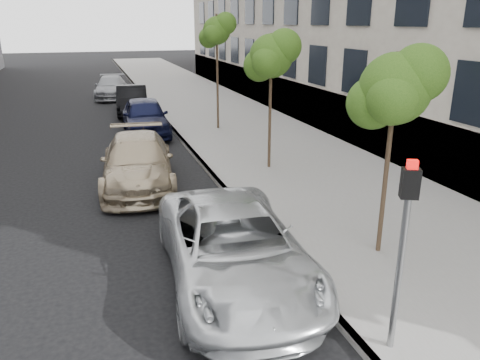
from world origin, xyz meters
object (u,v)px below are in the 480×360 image
tree_near (396,89)px  sedan_rear (111,87)px  sedan_black (132,100)px  tree_mid (272,56)px  signal_pole (404,235)px  sedan_blue (145,116)px  tree_far (217,31)px  suv (138,162)px  minivan (234,247)px

tree_near → sedan_rear: size_ratio=0.89×
sedan_black → sedan_rear: (-0.75, 6.15, -0.05)m
tree_mid → sedan_rear: tree_mid is taller
tree_near → tree_mid: 6.50m
signal_pole → sedan_blue: size_ratio=0.62×
tree_far → sedan_rear: tree_far is taller
tree_far → suv: bearing=-123.7°
tree_mid → tree_far: tree_far is taller
sedan_rear → sedan_blue: bearing=-79.6°
tree_mid → sedan_blue: tree_mid is taller
tree_mid → tree_far: 6.53m
suv → sedan_blue: bearing=87.3°
minivan → sedan_blue: (0.00, 13.40, 0.06)m
sedan_blue → sedan_rear: sedan_blue is taller
tree_near → tree_far: size_ratio=0.85×
minivan → tree_far: bearing=79.9°
tree_near → sedan_rear: (-4.14, 24.78, -2.91)m
tree_near → tree_far: 13.03m
tree_mid → sedan_rear: bearing=102.8°
tree_near → sedan_rear: 25.29m
tree_far → signal_pole: bearing=-96.0°
signal_pole → tree_far: bearing=108.5°
tree_mid → suv: 5.38m
signal_pole → minivan: signal_pole is taller
suv → sedan_blue: 7.09m
minivan → sedan_blue: 13.40m
tree_mid → sedan_blue: bearing=115.9°
sedan_black → suv: bearing=-90.0°
tree_near → tree_far: bearing=90.0°
minivan → sedan_black: 18.69m
tree_near → tree_mid: bearing=90.0°
tree_far → sedan_blue: 4.95m
minivan → sedan_black: bearing=94.4°
signal_pole → tree_mid: bearing=104.4°
tree_near → signal_pole: (-1.67, -2.79, -1.62)m
tree_far → tree_near: bearing=-90.0°
sedan_blue → sedan_black: size_ratio=1.04×
tree_near → sedan_rear: bearing=99.5°
sedan_blue → sedan_black: sedan_blue is taller
tree_far → suv: 8.81m
signal_pole → sedan_rear: signal_pole is taller
suv → tree_near: bearing=-48.8°
tree_near → suv: 8.25m
tree_far → minivan: size_ratio=0.94×
tree_mid → sedan_black: size_ratio=0.99×
tree_mid → suv: size_ratio=0.87×
minivan → tree_mid: bearing=67.3°
minivan → sedan_rear: bearing=96.1°
suv → sedan_blue: size_ratio=1.09×
sedan_rear → tree_near: bearing=-74.1°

